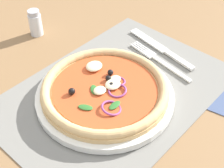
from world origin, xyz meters
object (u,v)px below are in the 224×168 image
at_px(plate, 106,96).
at_px(pizza, 106,90).
at_px(pepper_shaker, 35,23).
at_px(fork, 157,59).
at_px(knife, 160,48).

height_order(plate, pizza, pizza).
xyz_separation_m(pizza, pepper_shaker, (0.06, 0.29, 0.00)).
distance_m(fork, knife, 0.04).
xyz_separation_m(plate, pepper_shaker, (0.06, 0.29, 0.02)).
xyz_separation_m(pizza, fork, (0.17, 0.00, -0.02)).
xyz_separation_m(plate, pizza, (0.00, 0.00, 0.02)).
bearing_deg(pepper_shaker, plate, -100.91).
bearing_deg(fork, plate, 98.51).
xyz_separation_m(fork, pepper_shaker, (-0.11, 0.29, 0.03)).
relative_size(plate, fork, 1.53).
xyz_separation_m(knife, pepper_shaker, (-0.15, 0.27, 0.03)).
height_order(plate, fork, plate).
distance_m(knife, pepper_shaker, 0.31).
bearing_deg(knife, pepper_shaker, 38.70).
distance_m(plate, knife, 0.21).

